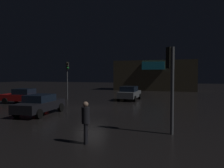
% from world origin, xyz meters
% --- Properties ---
extents(ground_plane, '(120.00, 120.00, 0.00)m').
position_xyz_m(ground_plane, '(0.00, 0.00, 0.00)').
color(ground_plane, black).
extents(store_building, '(14.64, 6.51, 5.45)m').
position_xyz_m(store_building, '(2.25, 24.61, 2.73)').
color(store_building, brown).
rests_on(store_building, ground).
extents(traffic_signal_opposite, '(0.43, 0.42, 4.18)m').
position_xyz_m(traffic_signal_opposite, '(6.99, -6.26, 2.90)').
color(traffic_signal_opposite, '#595B60').
rests_on(traffic_signal_opposite, ground).
extents(traffic_signal_cross_left, '(0.42, 0.42, 4.37)m').
position_xyz_m(traffic_signal_cross_left, '(-5.55, 5.65, 3.20)').
color(traffic_signal_cross_left, '#595B60').
rests_on(traffic_signal_cross_left, ground).
extents(car_near, '(2.03, 4.00, 1.58)m').
position_xyz_m(car_near, '(1.68, 6.84, 0.81)').
color(car_near, slate).
rests_on(car_near, ground).
extents(car_far, '(4.55, 2.13, 1.48)m').
position_xyz_m(car_far, '(-7.65, 0.67, 0.73)').
color(car_far, '#A51414').
rests_on(car_far, ground).
extents(car_crossing, '(2.18, 4.56, 1.43)m').
position_xyz_m(car_crossing, '(-2.31, -3.83, 0.74)').
color(car_crossing, black).
rests_on(car_crossing, ground).
extents(pedestrian, '(0.41, 0.41, 1.76)m').
position_xyz_m(pedestrian, '(3.78, -8.96, 1.03)').
color(pedestrian, black).
rests_on(pedestrian, ground).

